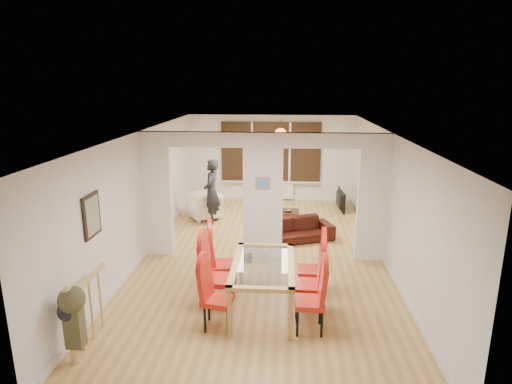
# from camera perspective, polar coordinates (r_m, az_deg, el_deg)

# --- Properties ---
(floor) EXTENTS (5.00, 9.00, 0.01)m
(floor) POSITION_cam_1_polar(r_m,az_deg,el_deg) (9.12, 0.91, -8.49)
(floor) COLOR tan
(floor) RESTS_ON ground
(room_walls) EXTENTS (5.00, 9.00, 2.60)m
(room_walls) POSITION_cam_1_polar(r_m,az_deg,el_deg) (8.69, 0.94, -0.58)
(room_walls) COLOR silver
(room_walls) RESTS_ON floor
(divider_wall) EXTENTS (5.00, 0.18, 2.60)m
(divider_wall) POSITION_cam_1_polar(r_m,az_deg,el_deg) (8.69, 0.94, -0.58)
(divider_wall) COLOR white
(divider_wall) RESTS_ON floor
(bay_window_blinds) EXTENTS (3.00, 0.08, 1.80)m
(bay_window_blinds) POSITION_cam_1_polar(r_m,az_deg,el_deg) (12.99, 2.00, 5.37)
(bay_window_blinds) COLOR black
(bay_window_blinds) RESTS_ON room_walls
(radiator) EXTENTS (1.40, 0.08, 0.50)m
(radiator) POSITION_cam_1_polar(r_m,az_deg,el_deg) (13.20, 1.95, 0.20)
(radiator) COLOR white
(radiator) RESTS_ON floor
(pendant_light) EXTENTS (0.36, 0.36, 0.36)m
(pendant_light) POSITION_cam_1_polar(r_m,az_deg,el_deg) (11.77, 3.30, 7.60)
(pendant_light) COLOR orange
(pendant_light) RESTS_ON room_walls
(stair_newel) EXTENTS (0.40, 1.20, 1.10)m
(stair_newel) POSITION_cam_1_polar(r_m,az_deg,el_deg) (6.57, -21.37, -13.88)
(stair_newel) COLOR tan
(stair_newel) RESTS_ON floor
(wall_poster) EXTENTS (0.04, 0.52, 0.67)m
(wall_poster) POSITION_cam_1_polar(r_m,az_deg,el_deg) (6.93, -21.05, -2.94)
(wall_poster) COLOR gray
(wall_poster) RESTS_ON room_walls
(pillar_photo) EXTENTS (0.30, 0.03, 0.25)m
(pillar_photo) POSITION_cam_1_polar(r_m,az_deg,el_deg) (8.52, 0.92, 1.20)
(pillar_photo) COLOR #4C8CD8
(pillar_photo) RESTS_ON divider_wall
(dining_table) EXTENTS (0.97, 1.72, 0.81)m
(dining_table) POSITION_cam_1_polar(r_m,az_deg,el_deg) (6.96, 0.95, -12.50)
(dining_table) COLOR #BA8A44
(dining_table) RESTS_ON floor
(dining_chair_la) EXTENTS (0.49, 0.49, 1.04)m
(dining_chair_la) POSITION_cam_1_polar(r_m,az_deg,el_deg) (6.49, -5.14, -13.53)
(dining_chair_la) COLOR red
(dining_chair_la) RESTS_ON floor
(dining_chair_lb) EXTENTS (0.50, 0.50, 1.17)m
(dining_chair_lb) POSITION_cam_1_polar(r_m,az_deg,el_deg) (6.97, -5.14, -10.88)
(dining_chair_lb) COLOR red
(dining_chair_lb) RESTS_ON floor
(dining_chair_lc) EXTENTS (0.55, 0.55, 1.14)m
(dining_chair_lc) POSITION_cam_1_polar(r_m,az_deg,el_deg) (7.49, -4.39, -9.08)
(dining_chair_lc) COLOR red
(dining_chair_lc) RESTS_ON floor
(dining_chair_ra) EXTENTS (0.43, 0.43, 1.06)m
(dining_chair_ra) POSITION_cam_1_polar(r_m,az_deg,el_deg) (6.43, 7.17, -13.76)
(dining_chair_ra) COLOR red
(dining_chair_ra) RESTS_ON floor
(dining_chair_rb) EXTENTS (0.48, 0.48, 1.12)m
(dining_chair_rb) POSITION_cam_1_polar(r_m,az_deg,el_deg) (6.84, 7.01, -11.63)
(dining_chair_rb) COLOR red
(dining_chair_rb) RESTS_ON floor
(dining_chair_rc) EXTENTS (0.43, 0.43, 1.07)m
(dining_chair_rc) POSITION_cam_1_polar(r_m,az_deg,el_deg) (7.40, 7.30, -9.78)
(dining_chair_rc) COLOR red
(dining_chair_rc) RESTS_ON floor
(sofa) EXTENTS (1.88, 1.27, 0.51)m
(sofa) POSITION_cam_1_polar(r_m,az_deg,el_deg) (9.91, 5.22, -5.04)
(sofa) COLOR black
(sofa) RESTS_ON floor
(armchair) EXTENTS (1.04, 1.05, 0.70)m
(armchair) POSITION_cam_1_polar(r_m,az_deg,el_deg) (11.47, -6.88, -1.85)
(armchair) COLOR #F3E9CE
(armchair) RESTS_ON floor
(person) EXTENTS (0.64, 0.45, 1.67)m
(person) POSITION_cam_1_polar(r_m,az_deg,el_deg) (10.96, -5.94, 0.03)
(person) COLOR black
(person) RESTS_ON floor
(television) EXTENTS (1.00, 0.19, 0.57)m
(television) POSITION_cam_1_polar(r_m,az_deg,el_deg) (12.42, 10.84, -1.05)
(television) COLOR black
(television) RESTS_ON floor
(coffee_table) EXTENTS (1.16, 0.74, 0.25)m
(coffee_table) POSITION_cam_1_polar(r_m,az_deg,el_deg) (11.38, 2.99, -3.09)
(coffee_table) COLOR #362212
(coffee_table) RESTS_ON floor
(bottle) EXTENTS (0.07, 0.07, 0.30)m
(bottle) POSITION_cam_1_polar(r_m,az_deg,el_deg) (11.36, 3.25, -1.70)
(bottle) COLOR #143F19
(bottle) RESTS_ON coffee_table
(bowl) EXTENTS (0.21, 0.21, 0.05)m
(bowl) POSITION_cam_1_polar(r_m,az_deg,el_deg) (11.25, 4.23, -2.53)
(bowl) COLOR #362212
(bowl) RESTS_ON coffee_table
(shoes) EXTENTS (0.25, 0.27, 0.10)m
(shoes) POSITION_cam_1_polar(r_m,az_deg,el_deg) (8.85, -1.34, -8.87)
(shoes) COLOR black
(shoes) RESTS_ON floor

